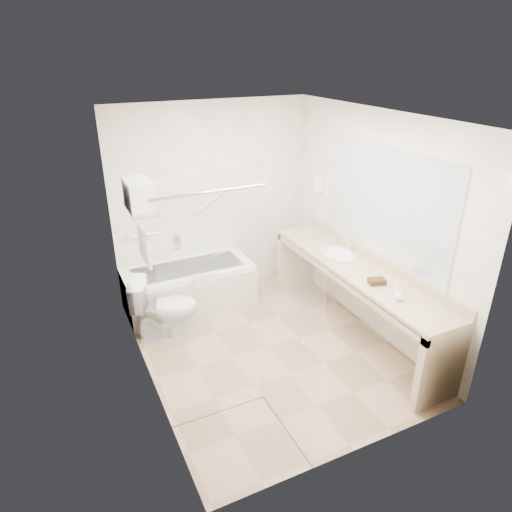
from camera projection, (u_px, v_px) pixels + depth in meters
name	position (u px, v px, depth m)	size (l,w,h in m)	color
floor	(267.00, 347.00, 5.12)	(3.20, 3.20, 0.00)	tan
ceiling	(270.00, 116.00, 4.07)	(2.60, 3.20, 0.10)	white
wall_back	(213.00, 200.00, 5.90)	(2.60, 0.10, 2.50)	white
wall_front	(369.00, 324.00, 3.28)	(2.60, 0.10, 2.50)	white
wall_left	(140.00, 270.00, 4.08)	(0.10, 3.20, 2.50)	white
wall_right	(372.00, 225.00, 5.10)	(0.10, 3.20, 2.50)	white
bathtub	(189.00, 287.00, 5.82)	(1.60, 0.73, 0.59)	white
grab_bar_short	(143.00, 235.00, 5.62)	(0.03, 0.03, 0.40)	silver
grab_bar_long	(210.00, 202.00, 5.85)	(0.03, 0.03, 0.60)	silver
shower_enclosure	(251.00, 320.00, 3.66)	(0.96, 0.91, 2.11)	silver
towel_shelf	(139.00, 203.00, 4.21)	(0.24, 0.55, 0.81)	silver
vanity_counter	(355.00, 284.00, 5.12)	(0.55, 2.70, 0.95)	tan
sink	(338.00, 255.00, 5.39)	(0.40, 0.52, 0.14)	white
faucet	(349.00, 245.00, 5.40)	(0.03, 0.03, 0.14)	silver
mirror	(384.00, 203.00, 4.85)	(0.02, 2.00, 1.20)	#B6BCC3
hairdryer_unit	(319.00, 185.00, 5.86)	(0.08, 0.10, 0.18)	white
toilet	(165.00, 308.00, 5.16)	(0.42, 0.75, 0.74)	white
amenity_basket	(377.00, 281.00, 4.67)	(0.17, 0.11, 0.06)	#452818
soap_bottle_a	(397.00, 290.00, 4.50)	(0.06, 0.14, 0.06)	white
soap_bottle_b	(399.00, 296.00, 4.36)	(0.09, 0.12, 0.09)	white
water_bottle_left	(327.00, 245.00, 5.33)	(0.07, 0.07, 0.22)	silver
water_bottle_mid	(316.00, 232.00, 5.73)	(0.06, 0.06, 0.20)	silver
water_bottle_right	(330.00, 241.00, 5.47)	(0.06, 0.06, 0.21)	silver
drinking_glass_near	(340.00, 253.00, 5.26)	(0.07, 0.07, 0.09)	silver
drinking_glass_far	(334.00, 256.00, 5.19)	(0.07, 0.07, 0.09)	silver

